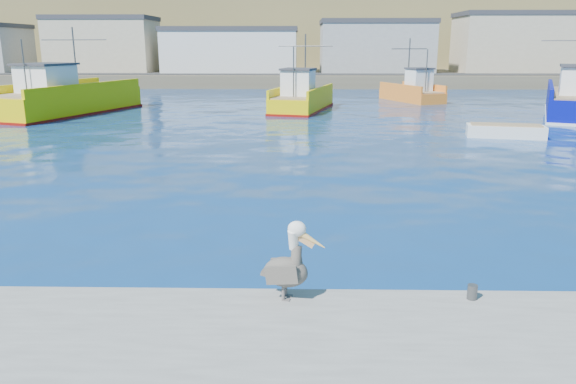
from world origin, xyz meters
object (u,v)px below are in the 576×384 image
Objects in this scene: trawler_yellow_b at (302,99)px; boat_orange at (413,91)px; trawler_yellow_a at (64,99)px; skiff_mid at (505,132)px; pelican at (288,266)px.

boat_orange is at bearing 36.01° from trawler_yellow_b.
trawler_yellow_a is at bearing -171.07° from trawler_yellow_b.
trawler_yellow_b reaches higher than boat_orange.
trawler_yellow_b is (18.93, 2.97, -0.21)m from trawler_yellow_a.
boat_orange is 1.73× the size of skiff_mid.
skiff_mid is at bearing 61.75° from pelican.
pelican is (18.57, -34.40, 0.02)m from trawler_yellow_a.
skiff_mid is at bearing -48.83° from trawler_yellow_b.
pelican is at bearing -61.65° from trawler_yellow_a.
trawler_yellow_a reaches higher than skiff_mid.
skiff_mid is 26.59m from pelican.
trawler_yellow_b is 18.57m from skiff_mid.
skiff_mid is at bearing -86.63° from boat_orange.
skiff_mid is (12.22, -13.97, -0.66)m from trawler_yellow_b.
trawler_yellow_a is 3.12× the size of skiff_mid.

